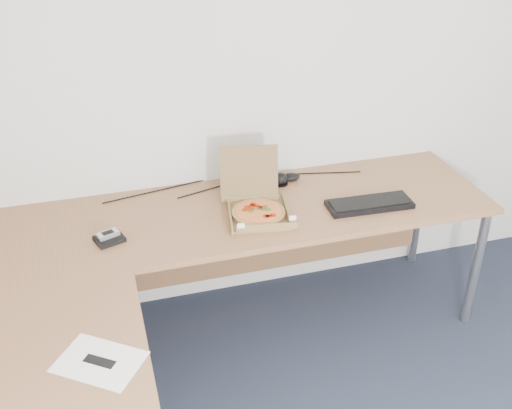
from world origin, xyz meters
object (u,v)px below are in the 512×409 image
object	(u,v)px
drinking_glass	(265,175)
keyboard	(369,204)
pizza_box	(257,209)
wallet	(109,239)
desk	(191,277)

from	to	relation	value
drinking_glass	keyboard	distance (m)	0.56
drinking_glass	pizza_box	bearing A→B (deg)	-113.55
drinking_glass	wallet	xyz separation A→B (m)	(-0.83, -0.32, -0.05)
drinking_glass	keyboard	xyz separation A→B (m)	(0.43, -0.36, -0.04)
keyboard	desk	bearing A→B (deg)	-160.97
desk	pizza_box	size ratio (longest dim) A/B	7.54
keyboard	wallet	xyz separation A→B (m)	(-1.25, 0.04, -0.00)
desk	wallet	world-z (taller)	wallet
desk	keyboard	bearing A→B (deg)	16.56
desk	keyboard	world-z (taller)	keyboard
desk	pizza_box	bearing A→B (deg)	42.18
drinking_glass	keyboard	size ratio (longest dim) A/B	0.28
desk	pizza_box	world-z (taller)	pizza_box
desk	drinking_glass	xyz separation A→B (m)	(0.52, 0.65, 0.09)
pizza_box	drinking_glass	world-z (taller)	pizza_box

